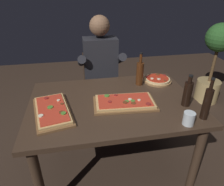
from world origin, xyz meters
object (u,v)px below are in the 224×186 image
object	(u,v)px
pizza_round_far	(157,80)
vinegar_bottle_green	(188,93)
wine_bottle_dark	(207,103)
pizza_rectangular_left	(52,111)
tumbler_near_camera	(189,119)
potted_plant_corner	(215,61)
oil_bottle_amber	(140,73)
diner_chair	(101,84)
dining_table	(113,110)
pizza_rectangular_front	(125,102)
seated_diner	(101,69)

from	to	relation	value
pizza_round_far	vinegar_bottle_green	distance (m)	0.48
pizza_round_far	wine_bottle_dark	distance (m)	0.68
vinegar_bottle_green	pizza_rectangular_left	bearing A→B (deg)	175.63
pizza_rectangular_left	tumbler_near_camera	distance (m)	1.01
wine_bottle_dark	potted_plant_corner	world-z (taller)	potted_plant_corner
oil_bottle_amber	vinegar_bottle_green	size ratio (longest dim) A/B	1.21
oil_bottle_amber	potted_plant_corner	xyz separation A→B (m)	(1.35, 0.72, -0.21)
diner_chair	dining_table	bearing A→B (deg)	-90.04
oil_bottle_amber	wine_bottle_dark	bearing A→B (deg)	-64.91
pizza_round_far	vinegar_bottle_green	bearing A→B (deg)	-83.08
pizza_round_far	potted_plant_corner	world-z (taller)	potted_plant_corner
pizza_rectangular_front	seated_diner	xyz separation A→B (m)	(-0.08, 0.81, -0.02)
wine_bottle_dark	potted_plant_corner	xyz separation A→B (m)	(1.05, 1.35, -0.22)
oil_bottle_amber	potted_plant_corner	world-z (taller)	potted_plant_corner
pizza_rectangular_front	seated_diner	bearing A→B (deg)	95.80
dining_table	seated_diner	size ratio (longest dim) A/B	1.05
potted_plant_corner	pizza_rectangular_left	bearing A→B (deg)	-153.39
pizza_rectangular_front	wine_bottle_dark	size ratio (longest dim) A/B	1.62
vinegar_bottle_green	diner_chair	size ratio (longest dim) A/B	0.30
potted_plant_corner	dining_table	bearing A→B (deg)	-149.22
vinegar_bottle_green	diner_chair	distance (m)	1.23
vinegar_bottle_green	pizza_rectangular_front	bearing A→B (deg)	168.72
dining_table	seated_diner	xyz separation A→B (m)	(0.00, 0.74, 0.10)
pizza_rectangular_front	potted_plant_corner	bearing A→B (deg)	33.93
pizza_rectangular_left	pizza_round_far	size ratio (longest dim) A/B	1.91
pizza_rectangular_left	seated_diner	distance (m)	0.96
vinegar_bottle_green	oil_bottle_amber	bearing A→B (deg)	120.26
dining_table	seated_diner	distance (m)	0.74
dining_table	pizza_rectangular_front	size ratio (longest dim) A/B	2.66
vinegar_bottle_green	potted_plant_corner	xyz separation A→B (m)	(1.09, 1.16, -0.20)
vinegar_bottle_green	seated_diner	bearing A→B (deg)	122.21
dining_table	wine_bottle_dark	size ratio (longest dim) A/B	4.32
wine_bottle_dark	seated_diner	xyz separation A→B (m)	(-0.61, 1.10, -0.13)
pizza_rectangular_left	tumbler_near_camera	size ratio (longest dim) A/B	5.60
pizza_rectangular_left	diner_chair	bearing A→B (deg)	62.46
pizza_round_far	vinegar_bottle_green	xyz separation A→B (m)	(0.06, -0.47, 0.09)
dining_table	diner_chair	world-z (taller)	diner_chair
oil_bottle_amber	potted_plant_corner	distance (m)	1.54
pizza_rectangular_left	diner_chair	size ratio (longest dim) A/B	0.61
pizza_rectangular_left	wine_bottle_dark	xyz separation A→B (m)	(1.10, -0.27, 0.11)
pizza_rectangular_left	oil_bottle_amber	bearing A→B (deg)	24.11
pizza_rectangular_front	oil_bottle_amber	xyz separation A→B (m)	(0.23, 0.34, 0.10)
wine_bottle_dark	oil_bottle_amber	world-z (taller)	wine_bottle_dark
pizza_rectangular_front	seated_diner	distance (m)	0.81
pizza_round_far	seated_diner	distance (m)	0.67
tumbler_near_camera	diner_chair	world-z (taller)	diner_chair
wine_bottle_dark	vinegar_bottle_green	bearing A→B (deg)	101.60
pizza_rectangular_front	tumbler_near_camera	size ratio (longest dim) A/B	5.54
pizza_rectangular_left	wine_bottle_dark	size ratio (longest dim) A/B	1.64
pizza_rectangular_front	oil_bottle_amber	distance (m)	0.43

